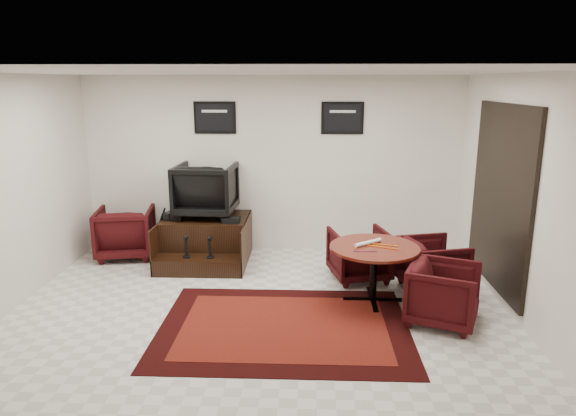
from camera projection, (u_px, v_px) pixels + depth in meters
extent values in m
plane|color=white|center=(259.00, 314.00, 6.13)|extent=(6.00, 6.00, 0.00)
cube|color=silver|center=(272.00, 165.00, 8.22)|extent=(6.00, 0.02, 2.80)
cube|color=silver|center=(220.00, 285.00, 3.36)|extent=(6.00, 0.02, 2.80)
cube|color=silver|center=(527.00, 202.00, 5.67)|extent=(0.02, 5.00, 2.80)
cube|color=white|center=(255.00, 72.00, 5.45)|extent=(6.00, 5.00, 0.02)
cube|color=black|center=(500.00, 197.00, 6.38)|extent=(0.05, 1.90, 2.30)
cube|color=black|center=(500.00, 197.00, 6.38)|extent=(0.02, 1.72, 2.12)
cube|color=black|center=(500.00, 197.00, 6.38)|extent=(0.03, 0.05, 2.12)
cube|color=black|center=(215.00, 118.00, 8.05)|extent=(0.66, 0.03, 0.50)
cube|color=black|center=(215.00, 118.00, 8.03)|extent=(0.58, 0.01, 0.42)
cube|color=silver|center=(214.00, 111.00, 8.01)|extent=(0.40, 0.00, 0.04)
cube|color=black|center=(342.00, 118.00, 7.97)|extent=(0.66, 0.03, 0.50)
cube|color=black|center=(343.00, 118.00, 7.96)|extent=(0.58, 0.01, 0.42)
cube|color=silver|center=(343.00, 111.00, 7.93)|extent=(0.40, 0.00, 0.04)
cube|color=black|center=(284.00, 327.00, 5.80)|extent=(2.81, 2.11, 0.01)
cube|color=#55110C|center=(284.00, 326.00, 5.80)|extent=(2.31, 1.60, 0.01)
cube|color=black|center=(207.00, 238.00, 8.00)|extent=(1.29, 0.96, 0.67)
cube|color=black|center=(199.00, 266.00, 7.40)|extent=(1.29, 0.38, 0.24)
cube|color=black|center=(163.00, 241.00, 7.84)|extent=(0.02, 1.34, 0.67)
cube|color=black|center=(247.00, 242.00, 7.79)|extent=(0.02, 1.34, 0.67)
cylinder|color=black|center=(187.00, 257.00, 7.37)|extent=(0.11, 0.11, 0.02)
cylinder|color=black|center=(186.00, 248.00, 7.34)|extent=(0.04, 0.04, 0.24)
sphere|color=black|center=(186.00, 238.00, 7.30)|extent=(0.07, 0.07, 0.07)
cylinder|color=black|center=(210.00, 257.00, 7.36)|extent=(0.11, 0.11, 0.02)
cylinder|color=black|center=(210.00, 249.00, 7.33)|extent=(0.04, 0.04, 0.24)
sphere|color=black|center=(210.00, 238.00, 7.29)|extent=(0.07, 0.07, 0.07)
imported|color=black|center=(206.00, 187.00, 7.86)|extent=(0.92, 0.86, 0.91)
cube|color=black|center=(171.00, 215.00, 7.82)|extent=(0.18, 0.31, 0.11)
cube|color=black|center=(178.00, 215.00, 7.78)|extent=(0.18, 0.31, 0.11)
cube|color=black|center=(231.00, 220.00, 7.57)|extent=(0.25, 0.18, 0.08)
imported|color=black|center=(125.00, 230.00, 8.06)|extent=(0.96, 0.92, 0.87)
cylinder|color=#450F09|center=(374.00, 248.00, 6.33)|extent=(1.11, 1.11, 0.03)
cylinder|color=black|center=(373.00, 274.00, 6.41)|extent=(0.09, 0.09, 0.65)
cube|color=black|center=(372.00, 299.00, 6.50)|extent=(0.74, 0.06, 0.03)
cube|color=black|center=(372.00, 299.00, 6.50)|extent=(0.06, 0.74, 0.03)
imported|color=black|center=(359.00, 252.00, 7.16)|extent=(0.90, 0.87, 0.78)
imported|color=black|center=(433.00, 262.00, 6.76)|extent=(0.85, 0.89, 0.76)
imported|color=black|center=(444.00, 291.00, 5.83)|extent=(0.93, 0.96, 0.77)
cylinder|color=white|center=(368.00, 243.00, 6.39)|extent=(0.36, 0.30, 0.05)
cylinder|color=orange|center=(381.00, 247.00, 6.28)|extent=(0.42, 0.19, 0.01)
cylinder|color=orange|center=(380.00, 244.00, 6.38)|extent=(0.44, 0.13, 0.01)
cylinder|color=#4C1933|center=(358.00, 251.00, 6.13)|extent=(0.10, 0.01, 0.01)
cylinder|color=#4C1933|center=(363.00, 251.00, 6.13)|extent=(0.10, 0.01, 0.01)
cylinder|color=#4C1933|center=(368.00, 251.00, 6.13)|extent=(0.10, 0.01, 0.01)
cylinder|color=#4C1933|center=(373.00, 251.00, 6.12)|extent=(0.10, 0.01, 0.01)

